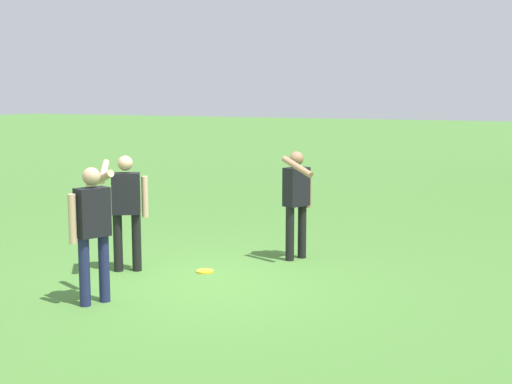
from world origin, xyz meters
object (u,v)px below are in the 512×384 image
object	(u,v)px
person_bystander	(126,204)
frisbee	(205,271)
person_catcher	(92,224)
person_thrower	(297,197)

from	to	relation	value
person_bystander	frisbee	bearing A→B (deg)	23.13
person_catcher	person_bystander	bearing A→B (deg)	111.72
person_thrower	person_bystander	bearing A→B (deg)	-137.47
person_thrower	person_catcher	xyz separation A→B (m)	(-1.30, -3.14, 0.00)
person_bystander	person_thrower	bearing A→B (deg)	42.53
person_catcher	person_bystander	distance (m)	1.53
person_thrower	frisbee	size ratio (longest dim) A/B	6.66
person_bystander	person_catcher	bearing A→B (deg)	-68.28
person_thrower	person_bystander	distance (m)	2.54
person_catcher	person_thrower	bearing A→B (deg)	67.49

